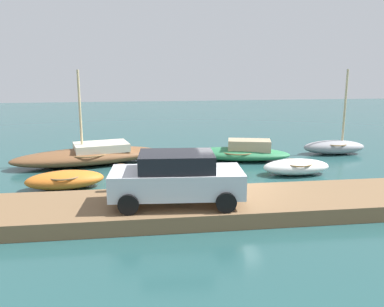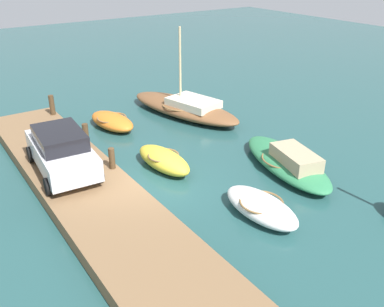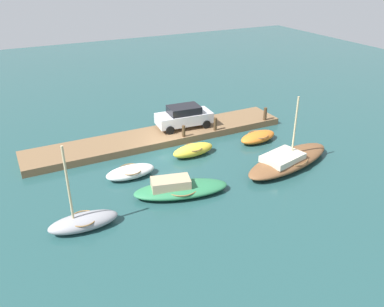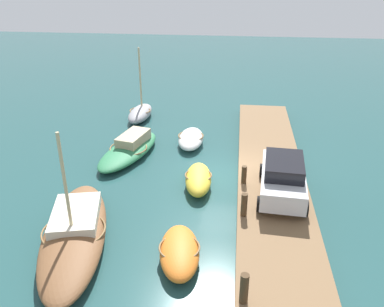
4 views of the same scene
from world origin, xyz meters
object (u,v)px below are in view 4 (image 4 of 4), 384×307
Objects in this scene: dinghy_yellow at (198,179)px; mooring_post_west at (244,288)px; rowboat_grey at (140,113)px; mooring_post_mid_west at (244,205)px; motorboat_green at (129,149)px; mooring_post_mid_east at (244,175)px; rowboat_white at (191,139)px; parked_car at (283,177)px; sailboat_brown at (75,233)px; rowboat_orange at (180,252)px.

mooring_post_west is (-7.57, -2.13, 0.62)m from dinghy_yellow.
mooring_post_mid_west is (-11.64, -6.98, 0.58)m from rowboat_grey.
rowboat_grey reaches higher than mooring_post_west.
mooring_post_mid_east is at bearing -103.91° from motorboat_green.
rowboat_white is 0.66× the size of rowboat_grey.
parked_car reaches higher than dinghy_yellow.
mooring_post_mid_east is at bearing -103.13° from dinghy_yellow.
motorboat_green is 5.65× the size of mooring_post_west.
parked_car is at bearing -78.87° from sailboat_brown.
mooring_post_mid_east is (-3.30, -6.25, 0.53)m from motorboat_green.
sailboat_brown is 1.63× the size of rowboat_grey.
rowboat_white is 6.02m from mooring_post_mid_east.
rowboat_orange is at bearing -110.80° from sailboat_brown.
mooring_post_west reaches higher than rowboat_orange.
parked_car is (-1.14, -3.77, 0.98)m from dinghy_yellow.
mooring_post_west is (-16.25, -6.98, 0.60)m from rowboat_grey.
mooring_post_mid_west is 2.65m from mooring_post_mid_east.
mooring_post_west is (-10.56, -6.25, 0.62)m from motorboat_green.
mooring_post_mid_east is at bearing 0.00° from mooring_post_west.
parked_car reaches higher than rowboat_orange.
rowboat_grey reaches higher than rowboat_white.
dinghy_yellow is 7.89m from mooring_post_west.
sailboat_brown is at bearing 125.27° from mooring_post_mid_east.
rowboat_white is 3.20× the size of mooring_post_mid_west.
rowboat_orange is at bearing 141.23° from parked_car.
dinghy_yellow is at bearing -170.22° from rowboat_white.
dinghy_yellow is at bearing 81.77° from mooring_post_mid_east.
motorboat_green is 8.96m from parked_car.
mooring_post_west is at bearing -169.20° from dinghy_yellow.
sailboat_brown reaches higher than mooring_post_west.
mooring_post_mid_west is (1.84, -6.36, 0.53)m from sailboat_brown.
rowboat_grey is (14.01, 4.71, 0.06)m from rowboat_orange.
sailboat_brown is 7.79m from motorboat_green.
motorboat_green is 6.85× the size of mooring_post_mid_east.
motorboat_green is at bearing 66.61° from parked_car.
mooring_post_west is (-2.77, -6.36, 0.56)m from sailboat_brown.
parked_car is (-4.12, -7.89, 0.98)m from motorboat_green.
sailboat_brown is (0.52, 4.09, 0.10)m from rowboat_orange.
mooring_post_west reaches higher than rowboat_white.
motorboat_green is 1.34× the size of parked_car.
parked_car reaches higher than rowboat_white.
rowboat_white is 3.05× the size of mooring_post_west.
motorboat_green is 8.65m from mooring_post_mid_west.
motorboat_green is (-5.69, -0.72, -0.02)m from rowboat_grey.
dinghy_yellow is at bearing -10.14° from rowboat_orange.
parked_car is (6.43, -1.64, 0.36)m from mooring_post_west.
sailboat_brown is 7.88× the size of mooring_post_mid_west.
rowboat_white is 0.41× the size of sailboat_brown.
rowboat_white is at bearing 42.33° from parked_car.
rowboat_grey is 9.94m from dinghy_yellow.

